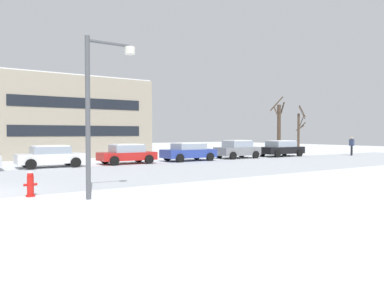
{
  "coord_description": "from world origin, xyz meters",
  "views": [
    {
      "loc": [
        -0.74,
        -14.73,
        2.16
      ],
      "look_at": [
        12.92,
        5.84,
        1.45
      ],
      "focal_mm": 34.77,
      "sensor_mm": 36.0,
      "label": 1
    }
  ],
  "objects_px": {
    "parked_car_white": "(51,156)",
    "parked_car_blue": "(189,152)",
    "parked_car_black": "(281,148)",
    "street_lamp": "(97,99)",
    "parked_car_red": "(127,154)",
    "parked_car_gray": "(237,149)",
    "fire_hydrant": "(30,184)",
    "pedestrian_crossing": "(352,145)"
  },
  "relations": [
    {
      "from": "fire_hydrant",
      "to": "parked_car_blue",
      "type": "relative_size",
      "value": 0.21
    },
    {
      "from": "parked_car_black",
      "to": "parked_car_white",
      "type": "bearing_deg",
      "value": 179.28
    },
    {
      "from": "street_lamp",
      "to": "parked_car_black",
      "type": "distance_m",
      "value": 25.29
    },
    {
      "from": "parked_car_black",
      "to": "pedestrian_crossing",
      "type": "relative_size",
      "value": 2.48
    },
    {
      "from": "fire_hydrant",
      "to": "parked_car_gray",
      "type": "height_order",
      "value": "parked_car_gray"
    },
    {
      "from": "parked_car_white",
      "to": "parked_car_blue",
      "type": "height_order",
      "value": "parked_car_blue"
    },
    {
      "from": "parked_car_blue",
      "to": "pedestrian_crossing",
      "type": "relative_size",
      "value": 2.34
    },
    {
      "from": "parked_car_white",
      "to": "parked_car_gray",
      "type": "xyz_separation_m",
      "value": [
        15.46,
        -0.04,
        0.07
      ]
    },
    {
      "from": "parked_car_black",
      "to": "pedestrian_crossing",
      "type": "height_order",
      "value": "pedestrian_crossing"
    },
    {
      "from": "parked_car_red",
      "to": "parked_car_blue",
      "type": "xyz_separation_m",
      "value": [
        5.15,
        -0.08,
        0.02
      ]
    },
    {
      "from": "parked_car_red",
      "to": "parked_car_black",
      "type": "relative_size",
      "value": 0.89
    },
    {
      "from": "fire_hydrant",
      "to": "parked_car_black",
      "type": "xyz_separation_m",
      "value": [
        23.75,
        10.73,
        0.32
      ]
    },
    {
      "from": "fire_hydrant",
      "to": "parked_car_black",
      "type": "bearing_deg",
      "value": 24.31
    },
    {
      "from": "parked_car_blue",
      "to": "parked_car_black",
      "type": "xyz_separation_m",
      "value": [
        10.31,
        -0.02,
        0.03
      ]
    },
    {
      "from": "street_lamp",
      "to": "parked_car_white",
      "type": "bearing_deg",
      "value": 83.96
    },
    {
      "from": "parked_car_white",
      "to": "pedestrian_crossing",
      "type": "bearing_deg",
      "value": -6.25
    },
    {
      "from": "pedestrian_crossing",
      "to": "street_lamp",
      "type": "bearing_deg",
      "value": -161.64
    },
    {
      "from": "parked_car_red",
      "to": "parked_car_black",
      "type": "xyz_separation_m",
      "value": [
        15.46,
        -0.1,
        0.04
      ]
    },
    {
      "from": "street_lamp",
      "to": "parked_car_red",
      "type": "xyz_separation_m",
      "value": [
        6.48,
        12.42,
        -2.57
      ]
    },
    {
      "from": "street_lamp",
      "to": "parked_car_gray",
      "type": "relative_size",
      "value": 1.37
    },
    {
      "from": "fire_hydrant",
      "to": "parked_car_red",
      "type": "distance_m",
      "value": 13.64
    },
    {
      "from": "parked_car_red",
      "to": "parked_car_gray",
      "type": "height_order",
      "value": "parked_car_gray"
    },
    {
      "from": "fire_hydrant",
      "to": "street_lamp",
      "type": "height_order",
      "value": "street_lamp"
    },
    {
      "from": "fire_hydrant",
      "to": "pedestrian_crossing",
      "type": "relative_size",
      "value": 0.48
    },
    {
      "from": "parked_car_red",
      "to": "parked_car_gray",
      "type": "distance_m",
      "value": 10.31
    },
    {
      "from": "parked_car_gray",
      "to": "pedestrian_crossing",
      "type": "relative_size",
      "value": 2.14
    },
    {
      "from": "parked_car_gray",
      "to": "fire_hydrant",
      "type": "bearing_deg",
      "value": -149.51
    },
    {
      "from": "parked_car_gray",
      "to": "parked_car_black",
      "type": "xyz_separation_m",
      "value": [
        5.15,
        -0.22,
        -0.03
      ]
    },
    {
      "from": "parked_car_white",
      "to": "fire_hydrant",
      "type": "bearing_deg",
      "value": -105.96
    },
    {
      "from": "parked_car_red",
      "to": "parked_car_blue",
      "type": "distance_m",
      "value": 5.15
    },
    {
      "from": "parked_car_white",
      "to": "parked_car_red",
      "type": "relative_size",
      "value": 1.03
    },
    {
      "from": "parked_car_blue",
      "to": "parked_car_red",
      "type": "bearing_deg",
      "value": 179.1
    },
    {
      "from": "parked_car_blue",
      "to": "parked_car_gray",
      "type": "bearing_deg",
      "value": 2.27
    },
    {
      "from": "fire_hydrant",
      "to": "parked_car_gray",
      "type": "bearing_deg",
      "value": 30.49
    },
    {
      "from": "parked_car_red",
      "to": "parked_car_black",
      "type": "height_order",
      "value": "parked_car_black"
    },
    {
      "from": "street_lamp",
      "to": "parked_car_red",
      "type": "relative_size",
      "value": 1.34
    },
    {
      "from": "parked_car_black",
      "to": "pedestrian_crossing",
      "type": "xyz_separation_m",
      "value": [
        6.89,
        -2.75,
        0.31
      ]
    },
    {
      "from": "parked_car_black",
      "to": "parked_car_blue",
      "type": "bearing_deg",
      "value": 179.9
    },
    {
      "from": "parked_car_gray",
      "to": "parked_car_black",
      "type": "distance_m",
      "value": 5.16
    },
    {
      "from": "street_lamp",
      "to": "parked_car_black",
      "type": "height_order",
      "value": "street_lamp"
    },
    {
      "from": "fire_hydrant",
      "to": "parked_car_blue",
      "type": "xyz_separation_m",
      "value": [
        13.45,
        10.75,
        0.29
      ]
    },
    {
      "from": "parked_car_white",
      "to": "parked_car_black",
      "type": "bearing_deg",
      "value": -0.72
    }
  ]
}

